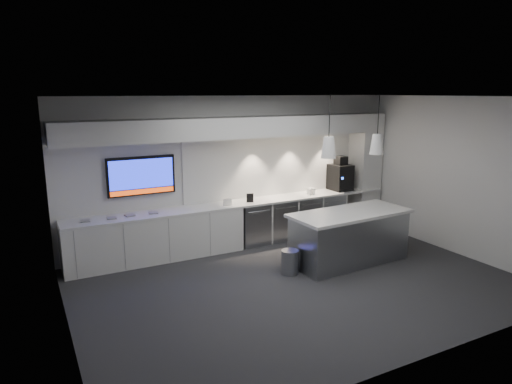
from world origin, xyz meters
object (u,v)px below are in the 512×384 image
bin (290,262)px  coffee_machine (340,176)px  island (349,237)px  wall_tv (141,176)px

bin → coffee_machine: (2.42, 1.78, 1.00)m
island → bin: (-1.26, 0.03, -0.27)m
island → coffee_machine: coffee_machine is taller
wall_tv → island: bearing=-32.3°
island → bin: size_ratio=5.46×
island → bin: bearing=176.0°
coffee_machine → wall_tv: bearing=175.7°
wall_tv → island: size_ratio=0.54×
bin → island: bearing=-1.1°
wall_tv → island: (3.24, -2.05, -1.08)m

